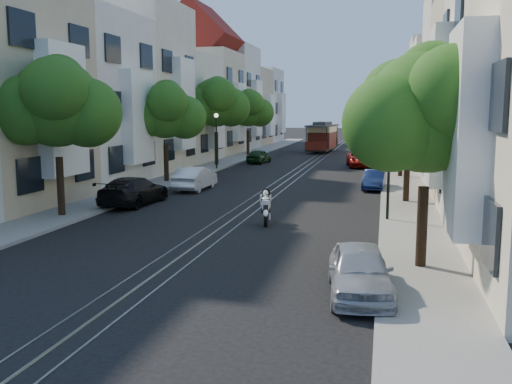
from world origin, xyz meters
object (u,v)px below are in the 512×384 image
Objects in this scene: tree_e_a at (429,114)px; tree_e_c at (403,109)px; parked_car_w_near at (134,191)px; parked_car_e_mid at (374,180)px; tree_e_d at (400,106)px; tree_w_c at (217,103)px; parked_car_w_mid at (195,178)px; tree_e_b at (411,106)px; lamp_east at (389,152)px; tree_w_b at (166,112)px; cable_car at (322,136)px; tree_w_a at (58,105)px; tree_w_d at (248,109)px; parked_car_e_near at (360,271)px; sportbike_rider at (266,205)px; lamp_west at (216,133)px; parked_car_w_far at (259,156)px; parked_car_e_far at (362,159)px.

tree_e_c is at bearing 90.00° from tree_e_a.
tree_e_c is 1.39× the size of parked_car_w_near.
tree_e_c is 1.94× the size of parked_car_e_mid.
tree_e_d reaches higher than parked_car_w_near.
tree_w_c reaches higher than parked_car_w_mid.
tree_e_b is 5.41m from lamp_east.
cable_car is (6.64, 28.79, -2.63)m from tree_w_b.
tree_e_c is 0.98× the size of tree_w_a.
tree_w_d is (-14.40, 16.00, 0.00)m from tree_e_c.
cable_car reaches higher than parked_car_e_mid.
tree_w_b is at bearing 116.35° from parked_car_e_near.
lamp_east is 5.40m from sportbike_rider.
lamp_east is (-0.96, -15.98, -1.75)m from tree_e_c.
tree_w_d is (-0.00, 34.00, -0.13)m from tree_w_a.
lamp_west reaches higher than parked_car_e_near.
parked_car_w_mid is (-3.90, -31.44, -1.10)m from cable_car.
lamp_east is 0.53× the size of cable_car.
tree_w_c is at bearing 131.99° from tree_e_b.
cable_car is (-7.76, 33.79, -2.97)m from tree_e_b.
parked_car_w_far reaches higher than parked_car_e_mid.
tree_w_a reaches higher than lamp_east.
tree_e_b is 0.94× the size of tree_w_c.
parked_car_w_far is (-3.90, -14.43, -1.17)m from cable_car.
parked_car_e_far is (11.54, -9.24, -3.94)m from tree_w_d.
tree_e_a is at bearing -69.73° from tree_w_d.
sportbike_rider is 26.55m from parked_car_w_far.
lamp_west is 14.67m from parked_car_e_mid.
parked_car_e_mid is at bearing -92.69° from parked_car_e_far.
parked_car_w_mid is at bearing 73.68° from tree_w_a.
parked_car_w_near is (1.54, -8.26, -3.72)m from tree_w_b.
tree_w_a is at bearing -133.83° from parked_car_e_mid.
sportbike_rider is 40.37m from cable_car.
parked_car_w_mid is at bearing 95.56° from parked_car_w_far.
parked_car_e_mid is (-1.66, -17.24, -4.31)m from tree_e_d.
tree_w_d reaches higher than parked_car_e_mid.
tree_w_b is at bearing -140.08° from parked_car_e_far.
tree_w_a is (-14.40, -7.00, 0.00)m from tree_e_b.
tree_w_c is at bearing 90.00° from tree_w_a.
parked_car_w_mid is at bearing 111.78° from sportbike_rider.
lamp_west reaches higher than cable_car.
parked_car_w_near is (-10.00, -21.02, 0.02)m from parked_car_e_far.
tree_w_d is at bearing -82.71° from parked_car_w_mid.
tree_w_a is at bearing -171.43° from lamp_east.
tree_e_a is at bearing -49.73° from tree_w_b.
sportbike_rider is at bearing -52.96° from tree_w_b.
tree_e_b is 3.78× the size of sportbike_rider.
parked_car_e_near is (-1.66, -25.70, -3.96)m from tree_e_c.
tree_w_a reaches higher than parked_car_w_mid.
cable_car reaches higher than parked_car_e_far.
tree_e_b is at bearing 169.53° from parked_car_w_mid.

